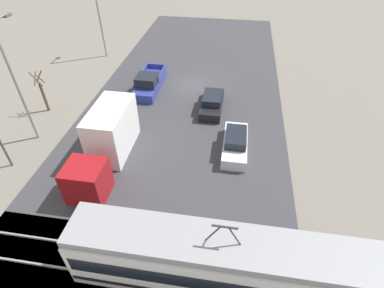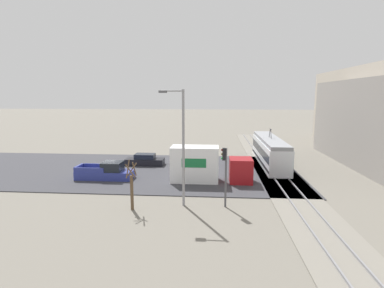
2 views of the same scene
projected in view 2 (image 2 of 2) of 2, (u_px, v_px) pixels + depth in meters
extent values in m
plane|color=slate|center=(107.00, 170.00, 35.45)|extent=(320.00, 320.00, 0.00)
cube|color=#38383D|center=(107.00, 169.00, 35.45)|extent=(17.66, 44.33, 0.08)
cube|color=gray|center=(276.00, 173.00, 33.91)|extent=(67.36, 4.40, 0.08)
cube|color=gray|center=(270.00, 172.00, 33.95)|extent=(66.01, 0.10, 0.14)
cube|color=gray|center=(283.00, 172.00, 33.84)|extent=(66.01, 0.10, 0.14)
cube|color=white|center=(270.00, 152.00, 38.13)|extent=(14.24, 2.50, 2.91)
cube|color=black|center=(270.00, 150.00, 38.07)|extent=(13.82, 2.53, 0.97)
cube|color=black|center=(269.00, 159.00, 38.27)|extent=(14.10, 2.54, 0.28)
cube|color=gray|center=(270.00, 139.00, 37.86)|extent=(14.24, 2.30, 0.42)
cylinder|color=#2D2D33|center=(270.00, 133.00, 38.18)|extent=(0.66, 0.07, 1.15)
cylinder|color=#2D2D33|center=(271.00, 134.00, 37.30)|extent=(0.66, 0.07, 1.15)
cube|color=#2D2D33|center=(271.00, 129.00, 37.65)|extent=(1.10, 0.08, 0.06)
cube|color=maroon|center=(241.00, 170.00, 29.98)|extent=(2.41, 2.24, 2.42)
cube|color=white|center=(195.00, 164.00, 30.25)|extent=(2.41, 4.77, 3.56)
cube|color=#196B38|center=(194.00, 163.00, 28.99)|extent=(0.02, 2.38, 0.89)
cube|color=navy|center=(105.00, 175.00, 31.34)|extent=(2.07, 5.89, 0.86)
cube|color=black|center=(112.00, 166.00, 31.14)|extent=(1.90, 2.00, 0.93)
cube|color=navy|center=(90.00, 170.00, 30.40)|extent=(0.12, 2.94, 0.50)
cube|color=navy|center=(97.00, 166.00, 32.27)|extent=(0.12, 2.94, 0.50)
cube|color=navy|center=(79.00, 168.00, 31.45)|extent=(1.90, 0.24, 0.50)
cube|color=red|center=(75.00, 174.00, 30.74)|extent=(0.14, 0.04, 0.18)
cube|color=silver|center=(190.00, 158.00, 39.39)|extent=(1.78, 4.76, 0.89)
cube|color=black|center=(190.00, 153.00, 39.27)|extent=(1.53, 2.48, 0.65)
cube|color=black|center=(145.00, 162.00, 37.54)|extent=(1.84, 4.73, 0.82)
cube|color=black|center=(145.00, 156.00, 37.43)|extent=(1.59, 2.46, 0.60)
cylinder|color=#47474C|center=(226.00, 178.00, 23.25)|extent=(0.16, 0.16, 4.72)
cube|color=black|center=(224.00, 154.00, 22.97)|extent=(0.28, 0.22, 0.95)
sphere|color=#390606|center=(222.00, 150.00, 22.92)|extent=(0.18, 0.18, 0.18)
sphere|color=#3C2C06|center=(222.00, 154.00, 22.98)|extent=(0.18, 0.18, 0.18)
sphere|color=green|center=(222.00, 158.00, 23.03)|extent=(0.18, 0.18, 0.18)
cylinder|color=brown|center=(132.00, 193.00, 22.84)|extent=(0.24, 0.24, 2.70)
cylinder|color=brown|center=(130.00, 171.00, 22.31)|extent=(0.09, 0.77, 1.05)
cylinder|color=brown|center=(134.00, 169.00, 22.52)|extent=(0.93, 0.09, 1.27)
cylinder|color=brown|center=(132.00, 169.00, 22.80)|extent=(0.09, 0.77, 1.05)
cylinder|color=brown|center=(128.00, 169.00, 22.56)|extent=(0.93, 0.09, 1.27)
cylinder|color=gray|center=(183.00, 149.00, 23.24)|extent=(0.20, 0.20, 9.16)
cylinder|color=gray|center=(173.00, 91.00, 22.59)|extent=(0.12, 1.60, 0.12)
cube|color=#515156|center=(163.00, 92.00, 22.66)|extent=(0.36, 0.60, 0.18)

